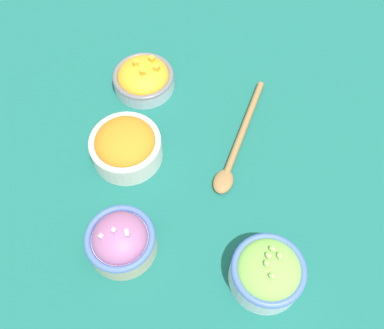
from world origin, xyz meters
The scene contains 6 objects.
ground_plane centered at (0.00, 0.00, 0.00)m, with size 3.00×3.00×0.00m, color #196056.
bowl_red_onion centered at (-0.17, 0.09, 0.04)m, with size 0.12×0.12×0.08m.
bowl_squash centered at (0.20, 0.14, 0.03)m, with size 0.13×0.13×0.07m.
bowl_lettuce centered at (-0.18, -0.16, 0.04)m, with size 0.12×0.12×0.08m.
bowl_carrots centered at (0.02, 0.13, 0.04)m, with size 0.14×0.14×0.08m.
wooden_spoon centered at (0.07, -0.08, 0.01)m, with size 0.29×0.08×0.02m.
Camera 1 is at (-0.40, -0.07, 0.74)m, focal length 40.00 mm.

